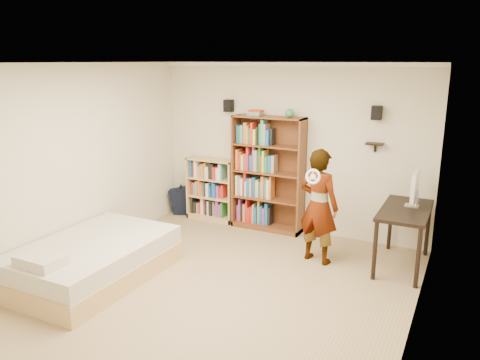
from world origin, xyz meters
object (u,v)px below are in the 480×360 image
object	(u,v)px
tall_bookshelf	(268,174)
computer_desk	(403,238)
daybed	(93,255)
low_bookshelf	(212,189)
person	(319,206)

from	to	relation	value
tall_bookshelf	computer_desk	size ratio (longest dim) A/B	1.54
daybed	tall_bookshelf	bearing A→B (deg)	64.84
low_bookshelf	computer_desk	size ratio (longest dim) A/B	0.90
low_bookshelf	computer_desk	world-z (taller)	low_bookshelf
low_bookshelf	person	size ratio (longest dim) A/B	0.68
low_bookshelf	daybed	distance (m)	2.71
daybed	computer_desk	bearing A→B (deg)	31.57
computer_desk	person	bearing A→B (deg)	-163.01
daybed	person	bearing A→B (deg)	37.04
person	low_bookshelf	bearing A→B (deg)	-8.37
tall_bookshelf	computer_desk	distance (m)	2.34
tall_bookshelf	daybed	world-z (taller)	tall_bookshelf
tall_bookshelf	low_bookshelf	distance (m)	1.14
daybed	low_bookshelf	bearing A→B (deg)	85.86
tall_bookshelf	computer_desk	world-z (taller)	tall_bookshelf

